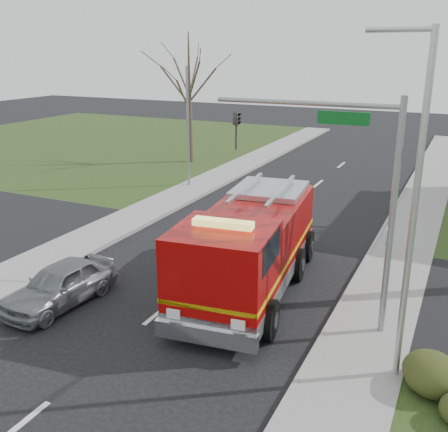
% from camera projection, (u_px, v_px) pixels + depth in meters
% --- Properties ---
extents(ground, '(120.00, 120.00, 0.00)m').
position_uv_depth(ground, '(162.00, 311.00, 16.57)').
color(ground, black).
rests_on(ground, ground).
extents(sidewalk_right, '(2.40, 80.00, 0.15)m').
position_uv_depth(sidewalk_right, '(359.00, 356.00, 14.01)').
color(sidewalk_right, gray).
rests_on(sidewalk_right, ground).
extents(sidewalk_left, '(2.40, 80.00, 0.15)m').
position_uv_depth(sidewalk_left, '(17.00, 274.00, 19.08)').
color(sidewalk_left, gray).
rests_on(sidewalk_left, ground).
extents(bare_tree_left, '(4.50, 4.50, 9.00)m').
position_uv_depth(bare_tree_left, '(189.00, 84.00, 36.15)').
color(bare_tree_left, '#362B1F').
rests_on(bare_tree_left, ground).
extents(traffic_signal_mast, '(5.29, 0.18, 6.80)m').
position_uv_depth(traffic_signal_mast, '(347.00, 172.00, 14.29)').
color(traffic_signal_mast, gray).
rests_on(traffic_signal_mast, ground).
extents(streetlight_pole, '(1.48, 0.16, 8.40)m').
position_uv_depth(streetlight_pole, '(412.00, 205.00, 11.82)').
color(streetlight_pole, '#B7BABF').
rests_on(streetlight_pole, ground).
extents(utility_pole_far, '(0.14, 0.14, 7.00)m').
position_uv_depth(utility_pole_far, '(188.00, 128.00, 30.32)').
color(utility_pole_far, gray).
rests_on(utility_pole_far, ground).
extents(fire_engine, '(4.02, 8.68, 3.38)m').
position_uv_depth(fire_engine, '(249.00, 249.00, 17.44)').
color(fire_engine, '#940706').
rests_on(fire_engine, ground).
extents(parked_car_maroon, '(1.91, 4.18, 1.39)m').
position_uv_depth(parked_car_maroon, '(60.00, 285.00, 16.79)').
color(parked_car_maroon, slate).
rests_on(parked_car_maroon, ground).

